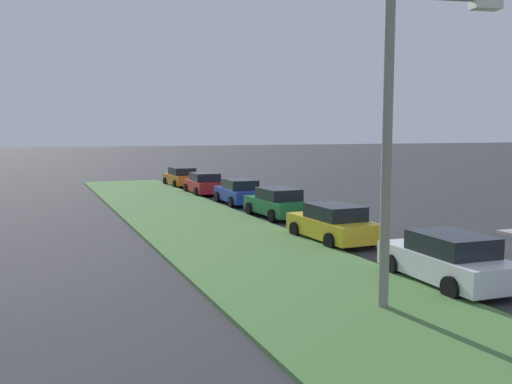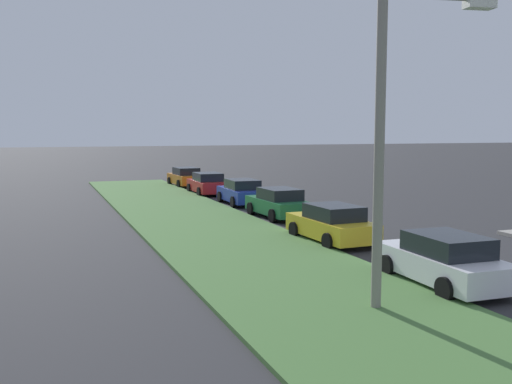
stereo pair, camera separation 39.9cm
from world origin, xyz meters
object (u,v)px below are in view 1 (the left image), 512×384
(parked_car_white, at_px, (448,260))
(parked_car_yellow, at_px, (333,224))
(parked_car_orange, at_px, (181,177))
(streetlight, at_px, (402,127))
(parked_car_blue, at_px, (239,192))
(parked_car_red, at_px, (204,184))
(parked_car_green, at_px, (277,203))

(parked_car_white, distance_m, parked_car_yellow, 6.63)
(parked_car_orange, distance_m, streetlight, 32.08)
(parked_car_blue, relative_size, parked_car_orange, 0.99)
(parked_car_yellow, height_order, parked_car_red, same)
(parked_car_yellow, relative_size, parked_car_green, 1.00)
(parked_car_red, distance_m, parked_car_orange, 5.95)
(parked_car_red, xyz_separation_m, parked_car_orange, (5.94, 0.04, 0.00))
(parked_car_white, height_order, parked_car_blue, same)
(parked_car_green, xyz_separation_m, parked_car_orange, (17.21, 0.48, 0.00))
(parked_car_yellow, distance_m, parked_car_green, 6.57)
(parked_car_yellow, bearing_deg, parked_car_orange, -2.28)
(parked_car_blue, height_order, parked_car_red, same)
(parked_car_white, relative_size, parked_car_green, 1.00)
(streetlight, bearing_deg, parked_car_yellow, -18.83)
(parked_car_red, bearing_deg, parked_car_white, 179.91)
(parked_car_blue, height_order, parked_car_orange, same)
(parked_car_blue, relative_size, parked_car_red, 1.01)
(parked_car_white, xyz_separation_m, parked_car_green, (13.17, -0.62, 0.00))
(parked_car_green, height_order, parked_car_red, same)
(parked_car_white, bearing_deg, parked_car_orange, 1.68)
(streetlight, bearing_deg, parked_car_orange, -5.03)
(parked_car_green, bearing_deg, parked_car_yellow, 173.07)
(parked_car_orange, relative_size, streetlight, 0.58)
(parked_car_white, height_order, streetlight, streetlight)
(parked_car_blue, height_order, streetlight, streetlight)
(parked_car_yellow, bearing_deg, streetlight, 159.05)
(parked_car_white, distance_m, streetlight, 4.74)
(parked_car_green, bearing_deg, parked_car_red, 0.05)
(parked_car_red, height_order, streetlight, streetlight)
(parked_car_red, relative_size, parked_car_orange, 0.98)
(parked_car_yellow, height_order, parked_car_orange, same)
(parked_car_green, distance_m, parked_car_red, 11.27)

